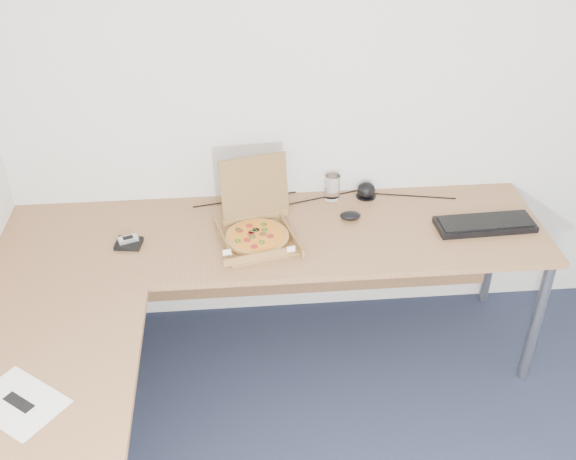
{
  "coord_description": "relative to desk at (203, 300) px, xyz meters",
  "views": [
    {
      "loc": [
        -0.67,
        -1.19,
        2.48
      ],
      "look_at": [
        -0.45,
        1.28,
        0.82
      ],
      "focal_mm": 42.49,
      "sensor_mm": 36.0,
      "label": 1
    }
  ],
  "objects": [
    {
      "name": "wallet",
      "position": [
        -0.33,
        0.38,
        0.04
      ],
      "size": [
        0.13,
        0.11,
        0.02
      ],
      "primitive_type": "cube",
      "rotation": [
        0.0,
        0.0,
        -0.15
      ],
      "color": "black",
      "rests_on": "desk"
    },
    {
      "name": "drinking_glass",
      "position": [
        0.63,
        0.7,
        0.09
      ],
      "size": [
        0.07,
        0.07,
        0.13
      ],
      "primitive_type": "cylinder",
      "color": "silver",
      "rests_on": "desk"
    },
    {
      "name": "phone",
      "position": [
        -0.34,
        0.39,
        0.06
      ],
      "size": [
        0.1,
        0.07,
        0.02
      ],
      "primitive_type": "cube",
      "rotation": [
        0.0,
        0.0,
        0.35
      ],
      "color": "#B2B5BA",
      "rests_on": "wallet"
    },
    {
      "name": "desk",
      "position": [
        0.0,
        0.0,
        0.0
      ],
      "size": [
        2.5,
        2.2,
        0.73
      ],
      "color": "#9A6941",
      "rests_on": "ground"
    },
    {
      "name": "dome_speaker",
      "position": [
        0.8,
        0.71,
        0.07
      ],
      "size": [
        0.1,
        0.1,
        0.08
      ],
      "primitive_type": "ellipsoid",
      "color": "black",
      "rests_on": "desk"
    },
    {
      "name": "room_shell",
      "position": [
        0.82,
        -0.97,
        0.55
      ],
      "size": [
        3.5,
        3.5,
        2.5
      ],
      "primitive_type": null,
      "color": "silver",
      "rests_on": "ground"
    },
    {
      "name": "mouse",
      "position": [
        0.69,
        0.51,
        0.05
      ],
      "size": [
        0.11,
        0.08,
        0.04
      ],
      "primitive_type": "ellipsoid",
      "rotation": [
        0.0,
        0.0,
        -0.14
      ],
      "color": "black",
      "rests_on": "desk"
    },
    {
      "name": "keyboard",
      "position": [
        1.3,
        0.38,
        0.04
      ],
      "size": [
        0.46,
        0.18,
        0.03
      ],
      "primitive_type": "cube",
      "rotation": [
        0.0,
        0.0,
        0.04
      ],
      "color": "black",
      "rests_on": "desk"
    },
    {
      "name": "cable_bundle",
      "position": [
        0.57,
        0.71,
        0.03
      ],
      "size": [
        0.63,
        0.13,
        0.01
      ],
      "primitive_type": null,
      "rotation": [
        0.0,
        0.0,
        0.14
      ],
      "color": "black",
      "rests_on": "desk"
    },
    {
      "name": "pizza_box",
      "position": [
        0.24,
        0.38,
        0.07
      ],
      "size": [
        0.32,
        0.37,
        0.32
      ],
      "rotation": [
        0.0,
        0.0,
        0.24
      ],
      "color": "olive",
      "rests_on": "desk"
    },
    {
      "name": "paper_sheet",
      "position": [
        -0.61,
        -0.52,
        0.03
      ],
      "size": [
        0.37,
        0.35,
        0.0
      ],
      "primitive_type": "cube",
      "rotation": [
        0.0,
        0.0,
        -0.66
      ],
      "color": "white",
      "rests_on": "desk"
    }
  ]
}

